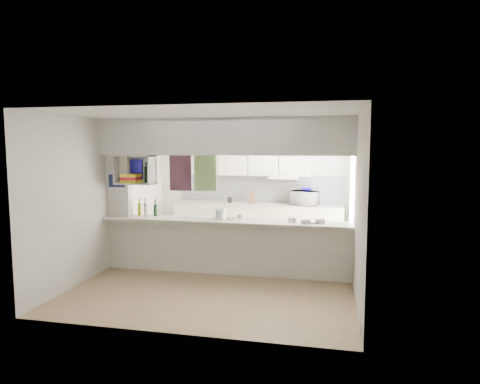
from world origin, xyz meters
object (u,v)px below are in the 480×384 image
(microwave, at_px, (305,198))
(bowl, at_px, (307,189))
(dish_rack, at_px, (223,215))
(wine_bottles, at_px, (143,209))

(microwave, relative_size, bowl, 2.19)
(dish_rack, relative_size, wine_bottles, 0.78)
(microwave, bearing_deg, bowl, -121.54)
(dish_rack, height_order, wine_bottles, wine_bottles)
(microwave, height_order, wine_bottles, wine_bottles)
(bowl, relative_size, dish_rack, 0.61)
(microwave, height_order, dish_rack, microwave)
(bowl, height_order, wine_bottles, bowl)
(wine_bottles, bearing_deg, microwave, 36.65)
(microwave, bearing_deg, wine_bottles, 53.94)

